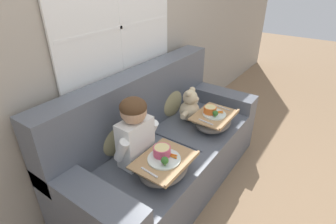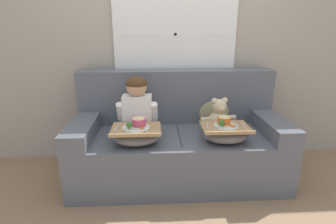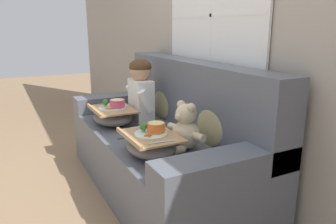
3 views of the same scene
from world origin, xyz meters
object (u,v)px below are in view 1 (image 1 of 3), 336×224
object	(u,v)px
lap_tray_child	(164,166)
throw_pillow_behind_child	(114,133)
lap_tray_teddy	(213,120)
child_figure	(135,129)
throw_pillow_behind_teddy	(170,98)
couch	(162,147)
teddy_bear	(190,107)

from	to	relation	value
lap_tray_child	throw_pillow_behind_child	bearing A→B (deg)	90.10
lap_tray_child	lap_tray_teddy	distance (m)	0.77
throw_pillow_behind_child	child_figure	xyz separation A→B (m)	(-0.00, -0.22, 0.12)
throw_pillow_behind_child	throw_pillow_behind_teddy	bearing A→B (deg)	0.00
couch	teddy_bear	world-z (taller)	couch
throw_pillow_behind_child	teddy_bear	world-z (taller)	throw_pillow_behind_child
child_figure	lap_tray_child	xyz separation A→B (m)	(0.00, -0.26, -0.22)
couch	lap_tray_teddy	size ratio (longest dim) A/B	4.83
couch	throw_pillow_behind_teddy	bearing A→B (deg)	25.33
throw_pillow_behind_teddy	child_figure	size ratio (longest dim) A/B	0.72
couch	child_figure	size ratio (longest dim) A/B	3.69
teddy_bear	child_figure	bearing A→B (deg)	179.74
lap_tray_child	lap_tray_teddy	size ratio (longest dim) A/B	1.02
throw_pillow_behind_teddy	teddy_bear	bearing A→B (deg)	-89.81
throw_pillow_behind_child	teddy_bear	xyz separation A→B (m)	(0.77, -0.23, -0.04)
child_figure	teddy_bear	distance (m)	0.79
couch	throw_pillow_behind_child	distance (m)	0.51
child_figure	lap_tray_teddy	size ratio (longest dim) A/B	1.31
throw_pillow_behind_child	couch	bearing A→B (deg)	-25.33
child_figure	lap_tray_teddy	world-z (taller)	child_figure
throw_pillow_behind_teddy	teddy_bear	world-z (taller)	throw_pillow_behind_teddy
lap_tray_teddy	couch	bearing A→B (deg)	142.18
teddy_bear	throw_pillow_behind_teddy	bearing A→B (deg)	90.19
lap_tray_teddy	child_figure	bearing A→B (deg)	161.64
couch	teddy_bear	xyz separation A→B (m)	(0.39, -0.05, 0.25)
throw_pillow_behind_teddy	child_figure	bearing A→B (deg)	-163.69
couch	lap_tray_teddy	bearing A→B (deg)	-37.82
lap_tray_child	teddy_bear	bearing A→B (deg)	18.13
couch	throw_pillow_behind_teddy	world-z (taller)	couch
couch	lap_tray_teddy	distance (m)	0.52
throw_pillow_behind_teddy	lap_tray_child	world-z (taller)	throw_pillow_behind_teddy
couch	child_figure	world-z (taller)	couch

